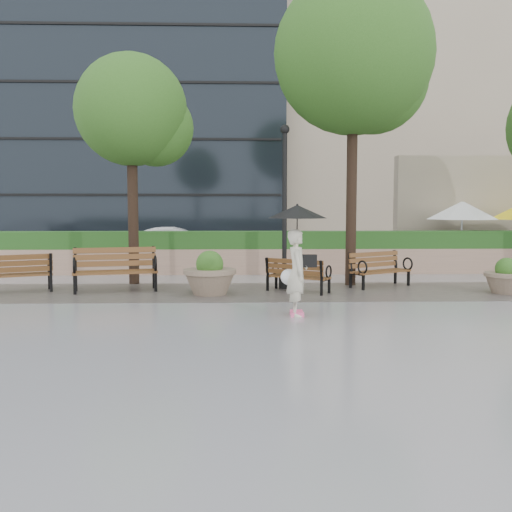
{
  "coord_description": "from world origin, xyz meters",
  "views": [
    {
      "loc": [
        -1.36,
        -11.15,
        2.15
      ],
      "look_at": [
        -0.99,
        0.79,
        1.1
      ],
      "focal_mm": 40.0,
      "sensor_mm": 36.0,
      "label": 1
    }
  ],
  "objects_px": {
    "bench_3": "(380,277)",
    "planter_right": "(506,279)",
    "planter_left": "(210,277)",
    "bench_1": "(116,279)",
    "lamppost": "(285,217)",
    "pedestrian": "(297,249)",
    "car_right": "(177,245)",
    "bench_2": "(298,282)",
    "bench_0": "(14,281)"
  },
  "relations": [
    {
      "from": "bench_2",
      "to": "planter_left",
      "type": "distance_m",
      "value": 2.2
    },
    {
      "from": "bench_0",
      "to": "car_right",
      "type": "height_order",
      "value": "car_right"
    },
    {
      "from": "planter_left",
      "to": "lamppost",
      "type": "distance_m",
      "value": 2.56
    },
    {
      "from": "bench_0",
      "to": "car_right",
      "type": "bearing_deg",
      "value": -136.44
    },
    {
      "from": "bench_0",
      "to": "bench_2",
      "type": "height_order",
      "value": "bench_0"
    },
    {
      "from": "bench_3",
      "to": "planter_right",
      "type": "bearing_deg",
      "value": -53.25
    },
    {
      "from": "planter_left",
      "to": "pedestrian",
      "type": "bearing_deg",
      "value": -55.58
    },
    {
      "from": "bench_1",
      "to": "planter_right",
      "type": "distance_m",
      "value": 9.71
    },
    {
      "from": "planter_right",
      "to": "bench_2",
      "type": "bearing_deg",
      "value": 176.26
    },
    {
      "from": "lamppost",
      "to": "pedestrian",
      "type": "distance_m",
      "value": 3.67
    },
    {
      "from": "bench_1",
      "to": "pedestrian",
      "type": "height_order",
      "value": "pedestrian"
    },
    {
      "from": "bench_3",
      "to": "planter_left",
      "type": "distance_m",
      "value": 4.61
    },
    {
      "from": "bench_3",
      "to": "planter_left",
      "type": "relative_size",
      "value": 1.41
    },
    {
      "from": "bench_0",
      "to": "planter_left",
      "type": "distance_m",
      "value": 4.89
    },
    {
      "from": "bench_0",
      "to": "car_right",
      "type": "xyz_separation_m",
      "value": [
        3.21,
        7.6,
        0.39
      ]
    },
    {
      "from": "bench_0",
      "to": "planter_right",
      "type": "height_order",
      "value": "bench_0"
    },
    {
      "from": "lamppost",
      "to": "bench_3",
      "type": "bearing_deg",
      "value": 5.22
    },
    {
      "from": "bench_1",
      "to": "bench_2",
      "type": "distance_m",
      "value": 4.58
    },
    {
      "from": "car_right",
      "to": "bench_1",
      "type": "bearing_deg",
      "value": 170.33
    },
    {
      "from": "bench_1",
      "to": "lamppost",
      "type": "height_order",
      "value": "lamppost"
    },
    {
      "from": "planter_right",
      "to": "car_right",
      "type": "distance_m",
      "value": 12.05
    },
    {
      "from": "bench_1",
      "to": "planter_left",
      "type": "relative_size",
      "value": 1.69
    },
    {
      "from": "lamppost",
      "to": "pedestrian",
      "type": "relative_size",
      "value": 1.95
    },
    {
      "from": "bench_1",
      "to": "bench_3",
      "type": "bearing_deg",
      "value": -8.05
    },
    {
      "from": "bench_3",
      "to": "pedestrian",
      "type": "distance_m",
      "value": 4.78
    },
    {
      "from": "lamppost",
      "to": "car_right",
      "type": "height_order",
      "value": "lamppost"
    },
    {
      "from": "planter_left",
      "to": "bench_1",
      "type": "bearing_deg",
      "value": 166.6
    },
    {
      "from": "bench_3",
      "to": "car_right",
      "type": "bearing_deg",
      "value": 101.48
    },
    {
      "from": "bench_1",
      "to": "lamppost",
      "type": "relative_size",
      "value": 0.51
    },
    {
      "from": "lamppost",
      "to": "car_right",
      "type": "xyz_separation_m",
      "value": [
        -3.55,
        7.08,
        -1.19
      ]
    },
    {
      "from": "planter_right",
      "to": "car_right",
      "type": "height_order",
      "value": "car_right"
    },
    {
      "from": "bench_0",
      "to": "pedestrian",
      "type": "height_order",
      "value": "pedestrian"
    },
    {
      "from": "bench_0",
      "to": "planter_right",
      "type": "distance_m",
      "value": 12.18
    },
    {
      "from": "car_right",
      "to": "bench_0",
      "type": "bearing_deg",
      "value": 153.01
    },
    {
      "from": "bench_2",
      "to": "bench_3",
      "type": "xyz_separation_m",
      "value": [
        2.28,
        0.87,
        0.02
      ]
    },
    {
      "from": "pedestrian",
      "to": "bench_1",
      "type": "bearing_deg",
      "value": 52.99
    },
    {
      "from": "pedestrian",
      "to": "planter_right",
      "type": "bearing_deg",
      "value": -63.47
    },
    {
      "from": "car_right",
      "to": "lamppost",
      "type": "bearing_deg",
      "value": -157.42
    },
    {
      "from": "bench_0",
      "to": "bench_3",
      "type": "xyz_separation_m",
      "value": [
        9.33,
        0.75,
        -0.01
      ]
    },
    {
      "from": "bench_0",
      "to": "bench_2",
      "type": "relative_size",
      "value": 1.16
    },
    {
      "from": "bench_0",
      "to": "planter_right",
      "type": "bearing_deg",
      "value": 154.35
    },
    {
      "from": "pedestrian",
      "to": "lamppost",
      "type": "bearing_deg",
      "value": -0.22
    },
    {
      "from": "bench_1",
      "to": "bench_0",
      "type": "bearing_deg",
      "value": 170.35
    },
    {
      "from": "bench_1",
      "to": "bench_3",
      "type": "relative_size",
      "value": 1.19
    },
    {
      "from": "bench_0",
      "to": "planter_left",
      "type": "xyz_separation_m",
      "value": [
        4.87,
        -0.42,
        0.13
      ]
    },
    {
      "from": "bench_1",
      "to": "planter_right",
      "type": "relative_size",
      "value": 2.05
    },
    {
      "from": "bench_1",
      "to": "car_right",
      "type": "relative_size",
      "value": 0.53
    },
    {
      "from": "planter_left",
      "to": "pedestrian",
      "type": "xyz_separation_m",
      "value": [
        1.84,
        -2.69,
        0.9
      ]
    },
    {
      "from": "bench_2",
      "to": "pedestrian",
      "type": "xyz_separation_m",
      "value": [
        -0.34,
        -2.99,
        1.07
      ]
    },
    {
      "from": "bench_1",
      "to": "bench_2",
      "type": "bearing_deg",
      "value": -16.39
    }
  ]
}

